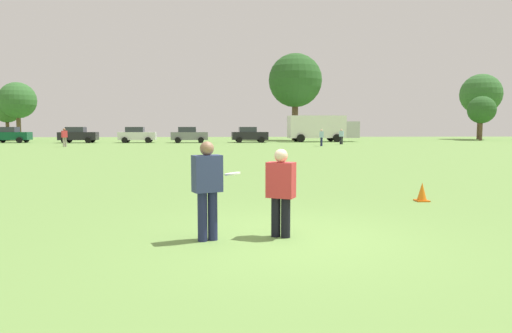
{
  "coord_description": "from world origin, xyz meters",
  "views": [
    {
      "loc": [
        -0.95,
        -7.5,
        1.91
      ],
      "look_at": [
        -0.37,
        2.65,
        1.0
      ],
      "focal_mm": 31.64,
      "sensor_mm": 36.0,
      "label": 1
    }
  ],
  "objects": [
    {
      "name": "ground_plane",
      "position": [
        0.0,
        0.0,
        0.0
      ],
      "size": [
        145.7,
        145.7,
        0.0
      ],
      "primitive_type": "plane",
      "color": "#6B9347"
    },
    {
      "name": "tree_east_birch",
      "position": [
        32.78,
        51.53,
        4.07
      ],
      "size": [
        3.64,
        3.64,
        5.92
      ],
      "color": "brown",
      "rests_on": "ground"
    },
    {
      "name": "tree_west_oak",
      "position": [
        -30.83,
        55.03,
        4.28
      ],
      "size": [
        3.83,
        3.83,
        6.22
      ],
      "color": "brown",
      "rests_on": "ground"
    },
    {
      "name": "bystander_sideline_watcher",
      "position": [
        -16.16,
        34.88,
        0.98
      ],
      "size": [
        0.53,
        0.52,
        1.73
      ],
      "color": "gray",
      "rests_on": "ground"
    },
    {
      "name": "bystander_far_jogger",
      "position": [
        7.78,
        35.25,
        0.92
      ],
      "size": [
        0.33,
        0.48,
        1.62
      ],
      "color": "#1E234C",
      "rests_on": "ground"
    },
    {
      "name": "frisbee",
      "position": [
        -0.92,
        0.09,
        1.11
      ],
      "size": [
        0.27,
        0.27,
        0.06
      ],
      "color": "white"
    },
    {
      "name": "parked_car_near_left",
      "position": [
        -26.26,
        46.0,
        0.92
      ],
      "size": [
        4.3,
        2.41,
        1.82
      ],
      "color": "#0C4C2D",
      "rests_on": "ground"
    },
    {
      "name": "player_defender",
      "position": [
        -0.09,
        0.1,
        0.85
      ],
      "size": [
        0.54,
        0.44,
        1.52
      ],
      "color": "black",
      "rests_on": "ground"
    },
    {
      "name": "tree_center_elm",
      "position": [
        7.73,
        52.78,
        7.92
      ],
      "size": [
        7.09,
        7.09,
        11.52
      ],
      "color": "brown",
      "rests_on": "ground"
    },
    {
      "name": "traffic_cone",
      "position": [
        3.92,
        3.6,
        0.23
      ],
      "size": [
        0.32,
        0.32,
        0.48
      ],
      "color": "#D8590C",
      "rests_on": "ground"
    },
    {
      "name": "parked_car_mid_right",
      "position": [
        -5.7,
        44.99,
        0.92
      ],
      "size": [
        4.3,
        2.41,
        1.82
      ],
      "color": "slate",
      "rests_on": "ground"
    },
    {
      "name": "parked_car_near_right",
      "position": [
        1.28,
        45.38,
        0.92
      ],
      "size": [
        4.3,
        2.41,
        1.82
      ],
      "color": "black",
      "rests_on": "ground"
    },
    {
      "name": "parked_car_mid_left",
      "position": [
        -18.41,
        45.37,
        0.92
      ],
      "size": [
        4.3,
        2.41,
        1.82
      ],
      "color": "black",
      "rests_on": "ground"
    },
    {
      "name": "bystander_field_marshal",
      "position": [
        10.75,
        39.44,
        0.91
      ],
      "size": [
        0.51,
        0.41,
        1.6
      ],
      "color": "black",
      "rests_on": "ground"
    },
    {
      "name": "player_thrower",
      "position": [
        -1.33,
        -0.07,
        0.93
      ],
      "size": [
        0.53,
        0.43,
        1.66
      ],
      "color": "#1E234C",
      "rests_on": "ground"
    },
    {
      "name": "tree_west_maple",
      "position": [
        -28.75,
        53.71,
        5.26
      ],
      "size": [
        4.7,
        4.7,
        7.64
      ],
      "color": "brown",
      "rests_on": "ground"
    },
    {
      "name": "box_truck",
      "position": [
        10.18,
        47.14,
        1.75
      ],
      "size": [
        8.63,
        3.33,
        3.18
      ],
      "color": "white",
      "rests_on": "ground"
    },
    {
      "name": "tree_east_oak",
      "position": [
        35.37,
        56.44,
        6.49
      ],
      "size": [
        5.8,
        5.8,
        9.43
      ],
      "color": "brown",
      "rests_on": "ground"
    },
    {
      "name": "parked_car_center",
      "position": [
        -11.73,
        45.38,
        0.92
      ],
      "size": [
        4.3,
        2.41,
        1.82
      ],
      "color": "silver",
      "rests_on": "ground"
    }
  ]
}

